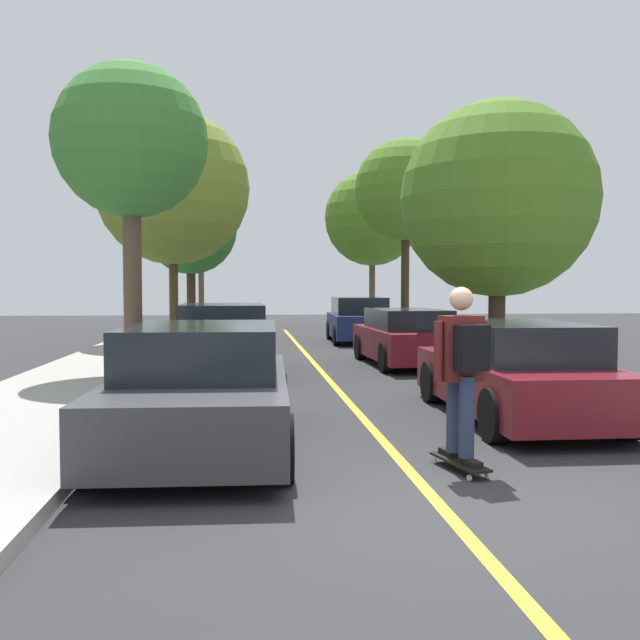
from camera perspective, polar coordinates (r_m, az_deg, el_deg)
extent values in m
plane|color=#2D2D30|center=(6.30, 9.10, -14.01)|extent=(80.00, 80.00, 0.00)
cube|color=gold|center=(10.11, 3.15, -7.59)|extent=(0.12, 39.20, 0.01)
cube|color=#38383D|center=(8.02, -9.54, -6.68)|extent=(2.01, 4.44, 0.65)
cube|color=black|center=(8.08, -9.48, -2.33)|extent=(1.72, 2.64, 0.54)
cylinder|color=black|center=(6.55, -3.14, -10.42)|extent=(0.24, 0.65, 0.64)
cylinder|color=black|center=(6.76, -18.24, -10.15)|extent=(0.24, 0.65, 0.64)
cylinder|color=black|center=(9.48, -3.40, -6.34)|extent=(0.24, 0.65, 0.64)
cylinder|color=black|center=(9.62, -13.84, -6.28)|extent=(0.24, 0.65, 0.64)
cube|color=navy|center=(14.31, -7.97, -2.33)|extent=(1.95, 4.37, 0.76)
cube|color=black|center=(14.28, -7.98, 0.24)|extent=(1.69, 2.57, 0.53)
cylinder|color=black|center=(12.89, -4.16, -3.94)|extent=(0.23, 0.64, 0.64)
cylinder|color=black|center=(12.92, -11.95, -3.97)|extent=(0.23, 0.64, 0.64)
cylinder|color=black|center=(15.81, -4.71, -2.71)|extent=(0.23, 0.64, 0.64)
cylinder|color=black|center=(15.84, -11.04, -2.74)|extent=(0.23, 0.64, 0.64)
cube|color=maroon|center=(9.98, 15.67, -4.93)|extent=(1.75, 4.27, 0.64)
cube|color=black|center=(9.88, 15.82, -1.67)|extent=(1.53, 2.48, 0.51)
cylinder|color=black|center=(11.11, 9.10, -5.03)|extent=(0.22, 0.64, 0.64)
cylinder|color=black|center=(11.62, 16.80, -4.77)|extent=(0.22, 0.64, 0.64)
cylinder|color=black|center=(8.41, 14.08, -7.57)|extent=(0.22, 0.64, 0.64)
cylinder|color=black|center=(9.07, 23.74, -6.97)|extent=(0.22, 0.64, 0.64)
cube|color=maroon|center=(16.30, 7.03, -1.87)|extent=(1.86, 4.22, 0.67)
cube|color=black|center=(16.18, 7.13, 0.09)|extent=(1.60, 2.54, 0.45)
cylinder|color=black|center=(17.48, 3.33, -2.19)|extent=(0.24, 0.65, 0.64)
cylinder|color=black|center=(17.86, 8.38, -2.11)|extent=(0.24, 0.65, 0.64)
cylinder|color=black|center=(14.79, 5.40, -3.09)|extent=(0.24, 0.65, 0.64)
cylinder|color=black|center=(15.24, 11.28, -2.96)|extent=(0.24, 0.65, 0.64)
cube|color=navy|center=(22.99, 3.20, -0.44)|extent=(1.98, 4.08, 0.74)
cube|color=black|center=(23.03, 3.19, 1.17)|extent=(1.71, 2.70, 0.55)
cylinder|color=black|center=(24.21, 0.82, -0.83)|extent=(0.24, 0.65, 0.64)
cylinder|color=black|center=(24.41, 4.82, -0.81)|extent=(0.24, 0.65, 0.64)
cylinder|color=black|center=(21.61, 1.38, -1.25)|extent=(0.24, 0.65, 0.64)
cylinder|color=black|center=(21.83, 5.84, -1.23)|extent=(0.24, 0.65, 0.64)
cylinder|color=brown|center=(14.19, -15.05, 3.25)|extent=(0.36, 0.36, 3.65)
sphere|color=#3D7F33|center=(14.47, -15.18, 13.94)|extent=(2.99, 2.99, 2.99)
cylinder|color=#4C3823|center=(21.83, -11.86, 2.88)|extent=(0.27, 0.27, 3.52)
sphere|color=olive|center=(22.04, -11.93, 10.51)|extent=(4.66, 4.66, 4.66)
cylinder|color=#3D2D1E|center=(28.55, -10.47, 2.31)|extent=(0.35, 0.35, 3.00)
sphere|color=#2D6B28|center=(28.64, -10.51, 7.39)|extent=(3.70, 3.70, 3.70)
cylinder|color=brown|center=(34.77, -9.67, 3.20)|extent=(0.27, 0.27, 4.00)
sphere|color=#2D6B28|center=(34.92, -9.71, 7.96)|extent=(3.65, 3.65, 3.65)
cylinder|color=#3D2D1E|center=(15.62, 14.24, 1.28)|extent=(0.36, 0.36, 2.61)
sphere|color=#4C7A23|center=(15.73, 14.33, 9.52)|extent=(4.21, 4.21, 4.21)
cylinder|color=#3D2D1E|center=(24.12, 6.96, 3.28)|extent=(0.28, 0.28, 3.85)
sphere|color=#4C7A23|center=(24.35, 7.00, 10.50)|extent=(3.48, 3.48, 3.48)
cylinder|color=brown|center=(30.33, 4.27, 2.91)|extent=(0.26, 0.26, 3.57)
sphere|color=#4C7A23|center=(30.47, 4.29, 8.31)|extent=(4.13, 4.13, 4.13)
cylinder|color=#B2140F|center=(13.65, -14.40, -3.24)|extent=(0.20, 0.20, 0.55)
sphere|color=#B2140F|center=(13.62, -14.42, -1.84)|extent=(0.18, 0.18, 0.18)
cube|color=black|center=(7.13, 11.33, -11.27)|extent=(0.40, 0.87, 0.02)
cylinder|color=beige|center=(7.39, 9.33, -11.27)|extent=(0.04, 0.06, 0.06)
cylinder|color=beige|center=(7.48, 10.63, -11.11)|extent=(0.04, 0.06, 0.06)
cylinder|color=beige|center=(6.82, 12.09, -12.49)|extent=(0.04, 0.06, 0.06)
cylinder|color=beige|center=(6.91, 13.47, -12.29)|extent=(0.04, 0.06, 0.06)
cube|color=#99999E|center=(7.42, 9.99, -10.89)|extent=(0.11, 0.06, 0.02)
cube|color=#99999E|center=(6.86, 12.79, -12.07)|extent=(0.11, 0.06, 0.02)
cube|color=black|center=(7.31, 10.45, -10.58)|extent=(0.16, 0.28, 0.06)
cube|color=black|center=(6.94, 12.27, -11.32)|extent=(0.16, 0.28, 0.06)
cylinder|color=#283351|center=(7.14, 10.87, -7.43)|extent=(0.18, 0.18, 0.79)
cylinder|color=#283351|center=(6.93, 11.88, -7.74)|extent=(0.18, 0.18, 0.79)
cube|color=#511919|center=(6.95, 11.42, -2.28)|extent=(0.44, 0.30, 0.64)
sphere|color=tan|center=(6.92, 11.45, 1.72)|extent=(0.23, 0.23, 0.23)
cylinder|color=#511919|center=(6.83, 9.64, -2.52)|extent=(0.11, 0.11, 0.58)
cylinder|color=#511919|center=(7.08, 13.13, -2.38)|extent=(0.11, 0.11, 0.58)
cube|color=black|center=(6.78, 12.27, -2.24)|extent=(0.33, 0.24, 0.44)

